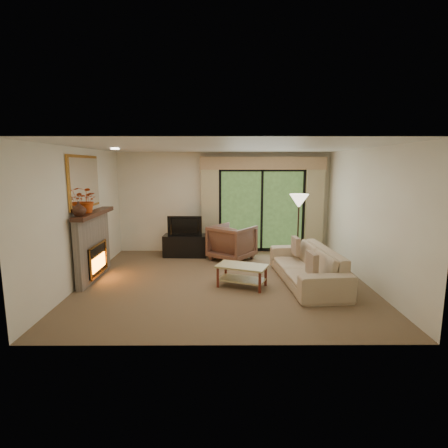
{
  "coord_description": "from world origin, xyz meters",
  "views": [
    {
      "loc": [
        -0.03,
        -6.64,
        2.27
      ],
      "look_at": [
        0.0,
        0.3,
        1.1
      ],
      "focal_mm": 28.0,
      "sensor_mm": 36.0,
      "label": 1
    }
  ],
  "objects_px": {
    "media_console": "(186,246)",
    "armchair": "(232,242)",
    "sofa": "(307,265)",
    "coffee_table": "(242,276)"
  },
  "relations": [
    {
      "from": "media_console",
      "to": "coffee_table",
      "type": "distance_m",
      "value": 2.6
    },
    {
      "from": "media_console",
      "to": "armchair",
      "type": "distance_m",
      "value": 1.22
    },
    {
      "from": "media_console",
      "to": "armchair",
      "type": "height_order",
      "value": "armchair"
    },
    {
      "from": "sofa",
      "to": "media_console",
      "type": "bearing_deg",
      "value": -133.01
    },
    {
      "from": "media_console",
      "to": "sofa",
      "type": "xyz_separation_m",
      "value": [
        2.57,
        -2.04,
        0.08
      ]
    },
    {
      "from": "sofa",
      "to": "armchair",
      "type": "bearing_deg",
      "value": -145.09
    },
    {
      "from": "armchair",
      "to": "sofa",
      "type": "distance_m",
      "value": 2.21
    },
    {
      "from": "media_console",
      "to": "sofa",
      "type": "bearing_deg",
      "value": -36.08
    },
    {
      "from": "coffee_table",
      "to": "media_console",
      "type": "bearing_deg",
      "value": 141.45
    },
    {
      "from": "sofa",
      "to": "coffee_table",
      "type": "relative_size",
      "value": 2.57
    }
  ]
}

